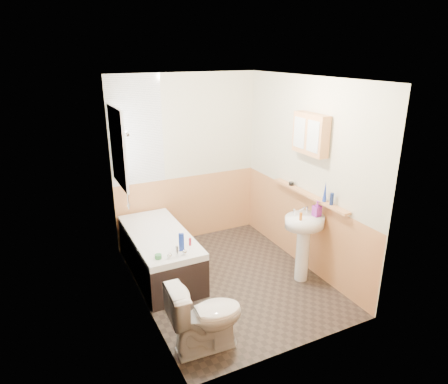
{
  "coord_description": "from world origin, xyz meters",
  "views": [
    {
      "loc": [
        -2.03,
        -3.96,
        2.78
      ],
      "look_at": [
        0.0,
        0.15,
        1.15
      ],
      "focal_mm": 32.0,
      "sensor_mm": 36.0,
      "label": 1
    }
  ],
  "objects_px": {
    "toilet": "(206,316)",
    "bathtub": "(160,252)",
    "pine_shelf": "(309,195)",
    "sink": "(304,235)",
    "medicine_cabinet": "(310,134)"
  },
  "relations": [
    {
      "from": "toilet",
      "to": "sink",
      "type": "distance_m",
      "value": 1.73
    },
    {
      "from": "pine_shelf",
      "to": "medicine_cabinet",
      "type": "distance_m",
      "value": 0.78
    },
    {
      "from": "toilet",
      "to": "bathtub",
      "type": "bearing_deg",
      "value": 2.22
    },
    {
      "from": "bathtub",
      "to": "sink",
      "type": "height_order",
      "value": "sink"
    },
    {
      "from": "bathtub",
      "to": "medicine_cabinet",
      "type": "distance_m",
      "value": 2.42
    },
    {
      "from": "toilet",
      "to": "sink",
      "type": "xyz_separation_m",
      "value": [
        1.6,
        0.61,
        0.26
      ]
    },
    {
      "from": "pine_shelf",
      "to": "sink",
      "type": "bearing_deg",
      "value": -133.24
    },
    {
      "from": "toilet",
      "to": "sink",
      "type": "bearing_deg",
      "value": -65.72
    },
    {
      "from": "bathtub",
      "to": "sink",
      "type": "bearing_deg",
      "value": -30.86
    },
    {
      "from": "pine_shelf",
      "to": "medicine_cabinet",
      "type": "xyz_separation_m",
      "value": [
        -0.03,
        0.02,
        0.78
      ]
    },
    {
      "from": "toilet",
      "to": "pine_shelf",
      "type": "xyz_separation_m",
      "value": [
        1.8,
        0.83,
        0.69
      ]
    },
    {
      "from": "toilet",
      "to": "pine_shelf",
      "type": "bearing_deg",
      "value": -62.04
    },
    {
      "from": "medicine_cabinet",
      "to": "bathtub",
      "type": "bearing_deg",
      "value": 157.88
    },
    {
      "from": "bathtub",
      "to": "pine_shelf",
      "type": "bearing_deg",
      "value": -22.28
    },
    {
      "from": "toilet",
      "to": "pine_shelf",
      "type": "height_order",
      "value": "pine_shelf"
    }
  ]
}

